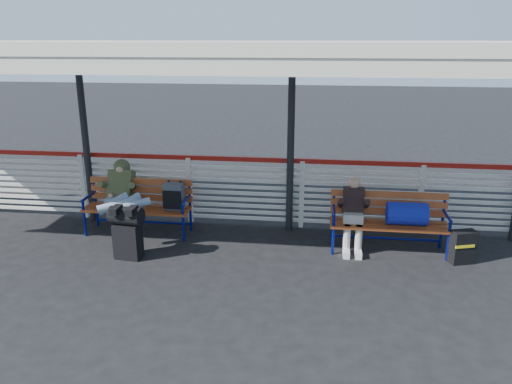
# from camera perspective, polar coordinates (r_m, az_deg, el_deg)

# --- Properties ---
(ground) EXTENTS (60.00, 60.00, 0.00)m
(ground) POSITION_cam_1_polar(r_m,az_deg,el_deg) (7.52, -11.12, -8.39)
(ground) COLOR black
(ground) RESTS_ON ground
(fence) EXTENTS (12.08, 0.08, 1.24)m
(fence) POSITION_cam_1_polar(r_m,az_deg,el_deg) (8.98, -7.60, 0.58)
(fence) COLOR silver
(fence) RESTS_ON ground
(canopy) EXTENTS (12.60, 3.60, 3.16)m
(canopy) POSITION_cam_1_polar(r_m,az_deg,el_deg) (7.62, -10.38, 15.70)
(canopy) COLOR silver
(canopy) RESTS_ON ground
(luggage_stack) EXTENTS (0.52, 0.33, 0.82)m
(luggage_stack) POSITION_cam_1_polar(r_m,az_deg,el_deg) (7.73, -14.52, -4.28)
(luggage_stack) COLOR black
(luggage_stack) RESTS_ON ground
(bench_left) EXTENTS (1.80, 0.56, 0.92)m
(bench_left) POSITION_cam_1_polar(r_m,az_deg,el_deg) (8.60, -12.13, -0.90)
(bench_left) COLOR #AA4E21
(bench_left) RESTS_ON ground
(bench_right) EXTENTS (1.80, 0.56, 0.92)m
(bench_right) POSITION_cam_1_polar(r_m,az_deg,el_deg) (7.98, 15.93, -2.55)
(bench_right) COLOR #AA4E21
(bench_right) RESTS_ON ground
(traveler_man) EXTENTS (0.93, 1.64, 0.77)m
(traveler_man) POSITION_cam_1_polar(r_m,az_deg,el_deg) (8.38, -15.13, -0.81)
(traveler_man) COLOR #94AEC7
(traveler_man) RESTS_ON ground
(companion_person) EXTENTS (0.32, 0.66, 1.15)m
(companion_person) POSITION_cam_1_polar(r_m,az_deg,el_deg) (7.90, 11.05, -2.42)
(companion_person) COLOR #BAB2A8
(companion_person) RESTS_ON ground
(suitcase_side) EXTENTS (0.40, 0.32, 0.50)m
(suitcase_side) POSITION_cam_1_polar(r_m,az_deg,el_deg) (8.02, 22.56, -5.82)
(suitcase_side) COLOR black
(suitcase_side) RESTS_ON ground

